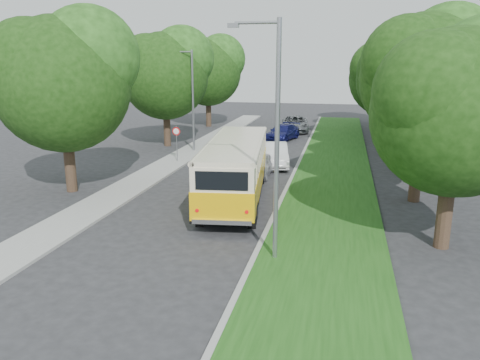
% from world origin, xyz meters
% --- Properties ---
extents(ground, '(120.00, 120.00, 0.00)m').
position_xyz_m(ground, '(0.00, 0.00, 0.00)').
color(ground, '#272729').
rests_on(ground, ground).
extents(curb, '(0.20, 70.00, 0.15)m').
position_xyz_m(curb, '(3.60, 5.00, 0.07)').
color(curb, gray).
rests_on(curb, ground).
extents(grass_verge, '(4.50, 70.00, 0.13)m').
position_xyz_m(grass_verge, '(5.95, 5.00, 0.07)').
color(grass_verge, '#1C4A13').
rests_on(grass_verge, ground).
extents(sidewalk, '(2.20, 70.00, 0.12)m').
position_xyz_m(sidewalk, '(-4.80, 5.00, 0.06)').
color(sidewalk, gray).
rests_on(sidewalk, ground).
extents(treeline, '(24.27, 41.91, 9.46)m').
position_xyz_m(treeline, '(3.15, 17.99, 5.93)').
color(treeline, '#332319').
rests_on(treeline, ground).
extents(lamppost_near, '(1.71, 0.16, 8.00)m').
position_xyz_m(lamppost_near, '(4.21, -2.50, 4.37)').
color(lamppost_near, gray).
rests_on(lamppost_near, ground).
extents(lamppost_far, '(1.71, 0.16, 7.50)m').
position_xyz_m(lamppost_far, '(-4.70, 16.00, 4.12)').
color(lamppost_far, gray).
rests_on(lamppost_far, ground).
extents(warning_sign, '(0.56, 0.10, 2.50)m').
position_xyz_m(warning_sign, '(-4.50, 11.98, 1.71)').
color(warning_sign, gray).
rests_on(warning_sign, ground).
extents(vintage_bus, '(3.87, 10.51, 3.05)m').
position_xyz_m(vintage_bus, '(1.35, 4.23, 1.52)').
color(vintage_bus, '#F3B707').
rests_on(vintage_bus, ground).
extents(car_silver, '(1.62, 3.93, 1.33)m').
position_xyz_m(car_silver, '(1.56, 9.50, 0.67)').
color(car_silver, '#B7B8BD').
rests_on(car_silver, ground).
extents(car_white, '(2.48, 4.83, 1.52)m').
position_xyz_m(car_white, '(2.10, 12.39, 0.76)').
color(car_white, white).
rests_on(car_white, ground).
extents(car_blue, '(3.00, 4.98, 1.35)m').
position_xyz_m(car_blue, '(1.25, 22.85, 0.68)').
color(car_blue, '#131554').
rests_on(car_blue, ground).
extents(car_grey, '(3.16, 5.74, 1.52)m').
position_xyz_m(car_grey, '(1.78, 28.21, 0.76)').
color(car_grey, slate).
rests_on(car_grey, ground).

